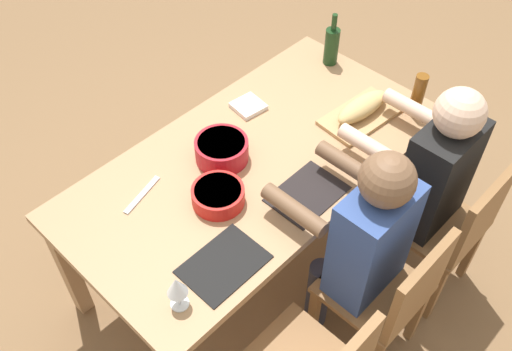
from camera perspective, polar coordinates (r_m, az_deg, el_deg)
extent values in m
plane|color=brown|center=(3.14, 0.00, -7.76)|extent=(8.00, 8.00, 0.00)
cube|color=#A87F56|center=(2.58, 0.00, 1.36)|extent=(1.79, 0.92, 0.04)
cube|color=#A87F56|center=(3.19, 15.82, 0.92)|extent=(0.07, 0.07, 0.70)
cube|color=#A87F56|center=(2.81, -18.28, -8.76)|extent=(0.07, 0.07, 0.70)
cube|color=#A87F56|center=(3.49, 4.82, 7.64)|extent=(0.07, 0.07, 0.70)
cube|color=olive|center=(2.56, 11.63, -11.02)|extent=(0.40, 0.40, 0.03)
cube|color=olive|center=(2.35, 16.03, -10.77)|extent=(0.38, 0.04, 0.40)
cube|color=olive|center=(2.71, 5.79, -13.73)|extent=(0.04, 0.04, 0.42)
cube|color=olive|center=(2.87, 10.20, -9.28)|extent=(0.04, 0.04, 0.42)
cube|color=olive|center=(2.81, 15.85, -13.12)|extent=(0.04, 0.04, 0.42)
cylinder|color=#2D2D38|center=(2.75, 6.22, -11.77)|extent=(0.11, 0.11, 0.45)
cylinder|color=#2D2D38|center=(2.83, 8.31, -9.71)|extent=(0.11, 0.11, 0.45)
cube|color=#334C8C|center=(2.34, 11.50, -6.50)|extent=(0.34, 0.20, 0.55)
cylinder|color=brown|center=(2.24, 3.86, -3.46)|extent=(0.07, 0.30, 0.07)
cylinder|color=brown|center=(2.43, 9.16, 1.08)|extent=(0.07, 0.30, 0.07)
sphere|color=brown|center=(2.06, 13.02, -0.43)|extent=(0.21, 0.21, 0.21)
cube|color=olive|center=(2.84, 17.44, -4.57)|extent=(0.40, 0.40, 0.03)
cube|color=olive|center=(2.65, 21.73, -3.81)|extent=(0.38, 0.04, 0.40)
cube|color=olive|center=(2.95, 11.99, -7.42)|extent=(0.04, 0.04, 0.42)
cube|color=olive|center=(3.15, 15.57, -3.65)|extent=(0.04, 0.04, 0.42)
cube|color=olive|center=(2.89, 17.51, -11.09)|extent=(0.04, 0.04, 0.42)
cube|color=olive|center=(3.09, 20.78, -6.96)|extent=(0.04, 0.04, 0.42)
cylinder|color=#2D2D38|center=(3.00, 12.25, -5.72)|extent=(0.11, 0.11, 0.45)
cylinder|color=#2D2D38|center=(3.10, 13.96, -3.97)|extent=(0.11, 0.11, 0.45)
cube|color=black|center=(2.64, 17.75, -0.04)|extent=(0.34, 0.20, 0.55)
cylinder|color=beige|center=(2.52, 11.28, 2.90)|extent=(0.07, 0.30, 0.07)
cylinder|color=beige|center=(2.75, 15.45, 6.44)|extent=(0.07, 0.30, 0.07)
sphere|color=beige|center=(2.40, 19.75, 5.92)|extent=(0.21, 0.21, 0.21)
cube|color=olive|center=(2.65, 3.58, -15.86)|extent=(0.04, 0.04, 0.42)
cylinder|color=red|center=(2.38, -3.82, -2.01)|extent=(0.22, 0.22, 0.08)
cylinder|color=#669E33|center=(2.36, -3.85, -1.63)|extent=(0.20, 0.20, 0.03)
cylinder|color=#B21923|center=(2.54, -3.46, 2.57)|extent=(0.24, 0.24, 0.10)
cylinder|color=beige|center=(2.51, -3.49, 3.10)|extent=(0.21, 0.21, 0.04)
cube|color=tan|center=(2.81, 10.45, 5.91)|extent=(0.42, 0.25, 0.02)
ellipsoid|color=tan|center=(2.77, 10.60, 6.76)|extent=(0.33, 0.14, 0.09)
cylinder|color=#193819|center=(3.08, 7.57, 12.69)|extent=(0.08, 0.08, 0.20)
cylinder|color=#193819|center=(3.00, 7.85, 14.96)|extent=(0.03, 0.03, 0.09)
cylinder|color=brown|center=(2.83, 15.92, 7.80)|extent=(0.06, 0.06, 0.22)
cylinder|color=silver|center=(2.14, -7.64, -12.60)|extent=(0.07, 0.07, 0.01)
cylinder|color=silver|center=(2.10, -7.75, -12.05)|extent=(0.01, 0.01, 0.07)
cone|color=silver|center=(2.03, -7.97, -10.91)|extent=(0.08, 0.08, 0.08)
cube|color=black|center=(2.43, 5.14, -1.84)|extent=(0.32, 0.23, 0.01)
cube|color=black|center=(2.21, -3.26, -8.86)|extent=(0.32, 0.23, 0.01)
cube|color=silver|center=(2.47, -11.34, -1.89)|extent=(0.23, 0.08, 0.01)
cube|color=white|center=(2.81, -0.77, 6.97)|extent=(0.16, 0.16, 0.02)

